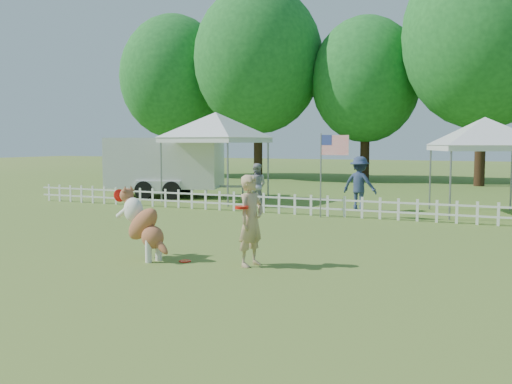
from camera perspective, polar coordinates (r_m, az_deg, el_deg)
ground at (r=9.96m, az=-3.69°, el=-7.28°), size 120.00×120.00×0.00m
picket_fence at (r=16.33m, az=8.01°, el=-1.43°), size 22.00×0.08×0.60m
handler at (r=9.73m, az=-0.50°, el=-2.88°), size 0.49×0.64×1.57m
dog at (r=10.47m, az=-11.18°, el=-3.18°), size 1.31×0.74×1.29m
frisbee_on_turf at (r=10.27m, az=-7.11°, el=-6.87°), size 0.25×0.25×0.02m
canopy_tent_left at (r=20.61m, az=-4.03°, el=3.44°), size 3.27×3.27×3.12m
canopy_tent_right at (r=17.85m, az=21.78°, el=2.31°), size 3.44×3.44×2.78m
cargo_trailer at (r=22.40m, az=-9.03°, el=2.51°), size 5.77×3.85×2.34m
flag_pole at (r=16.11m, az=6.50°, el=1.65°), size 0.91×0.27×2.37m
spectator_a at (r=18.54m, az=0.03°, el=0.68°), size 0.78×0.66×1.44m
spectator_b at (r=17.85m, az=10.33°, el=0.82°), size 1.18×0.81×1.68m
tree_far_left at (r=36.47m, az=-8.21°, el=10.27°), size 6.60×6.60×11.00m
tree_left at (r=33.23m, az=0.21°, el=11.71°), size 7.40×7.40×12.00m
tree_center_left at (r=32.10m, az=10.92°, el=9.89°), size 6.00×6.00×9.80m
tree_center_right at (r=29.90m, az=21.79°, el=12.69°), size 7.60×7.60×12.60m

